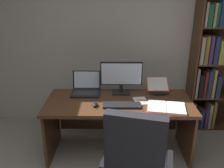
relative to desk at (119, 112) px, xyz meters
name	(u,v)px	position (x,y,z in m)	size (l,w,h in m)	color
wall_back	(117,31)	(-0.02, 0.85, 0.85)	(4.80, 0.12, 2.76)	#B2ADA3
desk	(119,112)	(0.00, 0.00, 0.00)	(1.70, 0.73, 0.71)	#4C2D19
bookshelf	(215,66)	(1.34, 0.61, 0.42)	(0.84, 0.33, 1.98)	#4C2D19
monitor	(121,77)	(0.03, 0.16, 0.40)	(0.52, 0.16, 0.40)	black
laptop	(86,89)	(-0.41, 0.17, 0.24)	(0.36, 0.31, 0.25)	black
keyboard	(122,105)	(0.03, -0.21, 0.20)	(0.42, 0.15, 0.02)	black
computer_mouse	(95,104)	(-0.27, -0.21, 0.21)	(0.06, 0.10, 0.04)	black
reading_stand_with_book	(158,86)	(0.50, 0.22, 0.27)	(0.27, 0.26, 0.15)	black
open_binder	(166,108)	(0.52, -0.26, 0.20)	(0.46, 0.37, 0.02)	#DB422D
notepad	(141,101)	(0.25, -0.08, 0.20)	(0.15, 0.21, 0.01)	silver
pen	(143,100)	(0.27, -0.08, 0.20)	(0.01, 0.01, 0.14)	maroon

